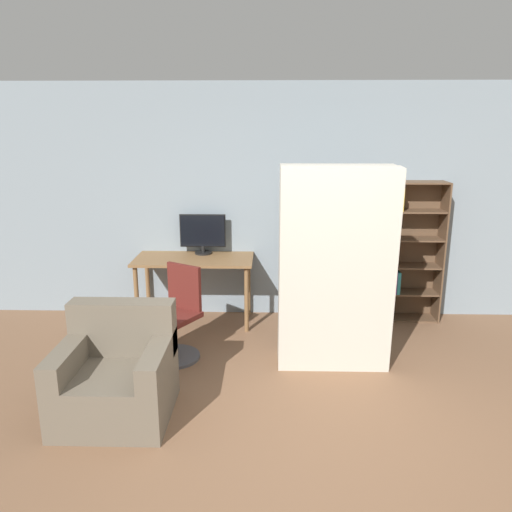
% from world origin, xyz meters
% --- Properties ---
extents(ground_plane, '(16.00, 16.00, 0.00)m').
position_xyz_m(ground_plane, '(0.00, 0.00, 0.00)').
color(ground_plane, brown).
extents(wall_back, '(8.00, 0.06, 2.70)m').
position_xyz_m(wall_back, '(0.00, 2.85, 1.35)').
color(wall_back, gray).
rests_on(wall_back, ground).
extents(desk, '(1.33, 0.64, 0.77)m').
position_xyz_m(desk, '(-1.20, 2.50, 0.67)').
color(desk, brown).
rests_on(desk, ground).
extents(monitor, '(0.53, 0.20, 0.47)m').
position_xyz_m(monitor, '(-1.11, 2.70, 1.02)').
color(monitor, black).
rests_on(monitor, desk).
extents(office_chair, '(0.60, 0.60, 0.91)m').
position_xyz_m(office_chair, '(-1.25, 1.60, 0.37)').
color(office_chair, '#4C4C51').
rests_on(office_chair, ground).
extents(bookshelf, '(0.80, 0.31, 1.62)m').
position_xyz_m(bookshelf, '(1.14, 2.69, 0.80)').
color(bookshelf, brown).
rests_on(bookshelf, ground).
extents(mattress_near, '(1.03, 0.29, 1.89)m').
position_xyz_m(mattress_near, '(0.27, 1.38, 0.95)').
color(mattress_near, beige).
rests_on(mattress_near, ground).
extents(mattress_far, '(1.03, 0.24, 1.89)m').
position_xyz_m(mattress_far, '(0.27, 1.60, 0.94)').
color(mattress_far, beige).
rests_on(mattress_far, ground).
extents(armchair, '(0.85, 0.80, 0.85)m').
position_xyz_m(armchair, '(-1.54, 0.60, 0.32)').
color(armchair, '#665B4C').
rests_on(armchair, ground).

